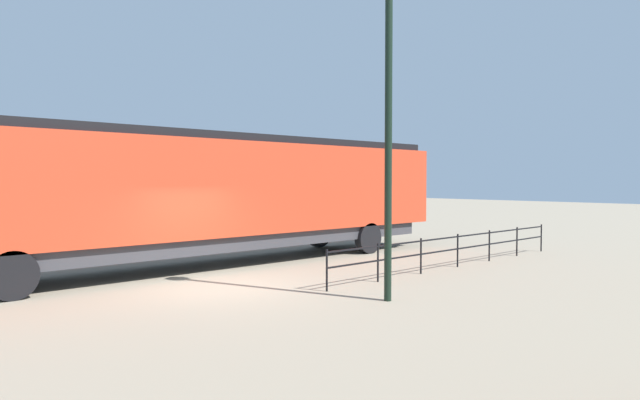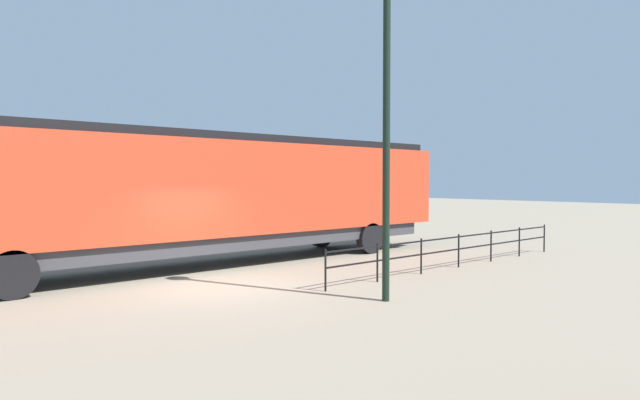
# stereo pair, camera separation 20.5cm
# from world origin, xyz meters

# --- Properties ---
(ground_plane) EXTENTS (120.00, 120.00, 0.00)m
(ground_plane) POSITION_xyz_m (0.00, 0.00, 0.00)
(ground_plane) COLOR gray
(locomotive) EXTENTS (2.94, 17.98, 4.03)m
(locomotive) POSITION_xyz_m (-3.11, 2.02, 2.27)
(locomotive) COLOR red
(locomotive) RESTS_ON ground_plane
(lamp_post) EXTENTS (0.54, 0.54, 7.10)m
(lamp_post) POSITION_xyz_m (3.81, 1.81, 5.00)
(lamp_post) COLOR black
(lamp_post) RESTS_ON ground_plane
(platform_fence) EXTENTS (0.05, 10.93, 1.00)m
(platform_fence) POSITION_xyz_m (2.17, 6.97, 0.66)
(platform_fence) COLOR black
(platform_fence) RESTS_ON ground_plane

